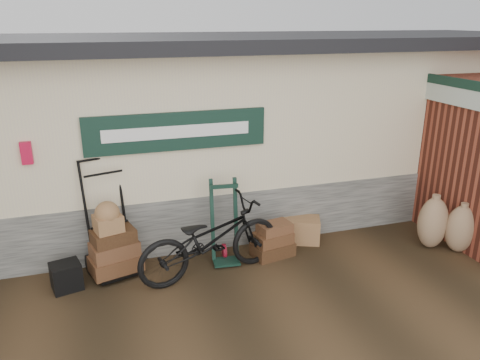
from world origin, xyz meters
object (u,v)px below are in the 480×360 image
at_px(black_trunk, 66,276).
at_px(wicker_hamper, 300,230).
at_px(green_barrow, 225,222).
at_px(suitcase_stack, 273,239).
at_px(bicycle, 210,235).
at_px(porter_trolley, 108,216).

bearing_deg(black_trunk, wicker_hamper, 6.24).
distance_m(green_barrow, black_trunk, 2.30).
height_order(suitcase_stack, bicycle, bicycle).
distance_m(green_barrow, suitcase_stack, 0.83).
relative_size(green_barrow, suitcase_stack, 2.06).
height_order(porter_trolley, suitcase_stack, porter_trolley).
distance_m(porter_trolley, suitcase_stack, 2.47).
height_order(wicker_hamper, bicycle, bicycle).
height_order(green_barrow, wicker_hamper, green_barrow).
bearing_deg(wicker_hamper, porter_trolley, -179.09).
bearing_deg(suitcase_stack, wicker_hamper, 29.10).
bearing_deg(green_barrow, porter_trolley, 178.50).
bearing_deg(bicycle, black_trunk, 72.22).
bearing_deg(suitcase_stack, green_barrow, 174.20).
bearing_deg(porter_trolley, suitcase_stack, -22.54).
distance_m(wicker_hamper, bicycle, 1.81).
xyz_separation_m(porter_trolley, green_barrow, (1.64, -0.22, -0.21)).
height_order(porter_trolley, black_trunk, porter_trolley).
xyz_separation_m(green_barrow, suitcase_stack, (0.74, -0.08, -0.36)).
relative_size(green_barrow, wicker_hamper, 2.07).
relative_size(wicker_hamper, bicycle, 0.29).
distance_m(suitcase_stack, bicycle, 1.13).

